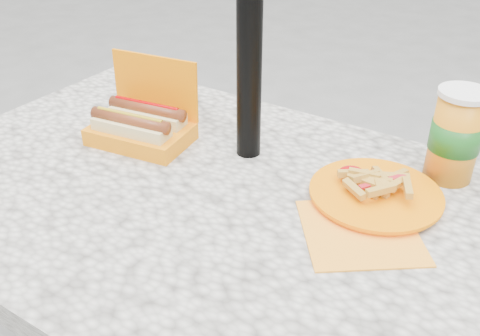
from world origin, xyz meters
The scene contains 4 objects.
picnic_table centered at (0.00, 0.00, 0.64)m, with size 1.20×0.80×0.75m.
hotdog_box centered at (-0.22, 0.08, 0.79)m, with size 0.23×0.17×0.17m.
fries_plate centered at (0.29, 0.13, 0.76)m, with size 0.27×0.36×0.05m.
soda_cup centered at (0.38, 0.29, 0.84)m, with size 0.10×0.10×0.18m.
Camera 1 is at (0.52, -0.67, 1.31)m, focal length 40.00 mm.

